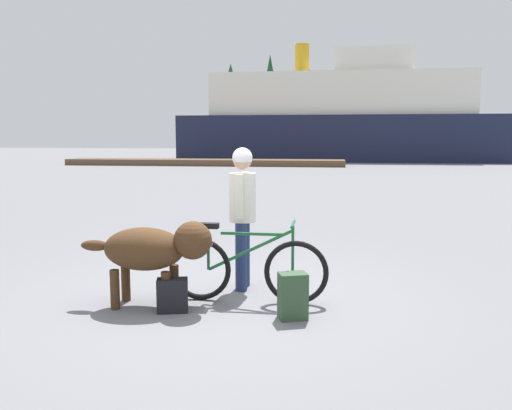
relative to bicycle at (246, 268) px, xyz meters
name	(u,v)px	position (x,y,z in m)	size (l,w,h in m)	color
ground_plane	(221,300)	(-0.29, 0.01, -0.39)	(160.00, 160.00, 0.00)	slate
bicycle	(246,268)	(0.00, 0.00, 0.00)	(1.80, 0.44, 0.91)	black
person_cyclist	(243,205)	(-0.13, 0.53, 0.65)	(0.32, 0.53, 1.71)	navy
dog	(154,249)	(-0.96, -0.30, 0.25)	(1.47, 0.55, 0.95)	#472D19
backpack	(293,296)	(0.56, -0.48, -0.15)	(0.28, 0.20, 0.47)	#334C33
handbag_pannier	(172,295)	(-0.72, -0.44, -0.21)	(0.32, 0.18, 0.36)	black
dock_pier	(204,162)	(-7.35, 28.07, -0.19)	(18.31, 2.35, 0.40)	brown
ferry_boat	(340,120)	(1.55, 36.63, 2.83)	(24.36, 7.30, 9.06)	#191E38
sailboat_moored	(303,155)	(-1.28, 35.61, 0.09)	(8.66, 2.43, 6.97)	navy
pine_tree_far_left	(231,96)	(-9.68, 49.77, 5.76)	(3.81, 3.81, 9.52)	#4C331E
pine_tree_center	(309,99)	(-1.49, 50.30, 5.47)	(3.47, 3.47, 8.91)	#4C331E
pine_tree_mid_back	(270,93)	(-6.26, 56.34, 6.54)	(3.36, 3.36, 11.41)	#4C331E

